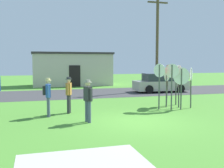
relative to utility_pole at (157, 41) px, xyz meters
name	(u,v)px	position (x,y,z in m)	size (l,w,h in m)	color
ground_plane	(138,122)	(-5.97, -10.67, -4.18)	(80.00, 80.00, 0.00)	#47842D
street_asphalt	(88,93)	(-5.97, -0.23, -4.17)	(60.00, 6.40, 0.01)	#38383A
concrete_path	(84,165)	(-8.93, -14.63, -4.17)	(3.20, 2.40, 0.01)	#ADAAA3
building_background	(72,69)	(-6.22, 7.15, -2.46)	(8.10, 3.74, 3.41)	beige
utility_pole	(157,41)	(0.00, 0.00, 0.00)	(1.80, 0.24, 7.99)	brown
parked_car_on_street	(160,83)	(-0.18, -0.97, -3.49)	(4.38, 2.17, 1.51)	#B7B2A3
stop_sign_leaning_right	(181,81)	(-2.78, -8.65, -2.68)	(0.87, 0.18, 2.18)	#474C4C
stop_sign_center_cluster	(167,78)	(-2.90, -7.35, -2.60)	(0.17, 0.79, 2.30)	#474C4C
stop_sign_rear_left	(179,78)	(-2.59, -8.04, -2.60)	(0.74, 0.46, 2.29)	#474C4C
stop_sign_tallest	(159,79)	(-3.84, -8.27, -2.58)	(0.37, 0.60, 2.37)	#474C4C
stop_sign_low_front	(167,79)	(-3.14, -7.75, -2.65)	(0.10, 0.82, 2.22)	#474C4C
stop_sign_nearest	(176,78)	(-2.30, -7.26, -2.61)	(0.33, 0.67, 2.30)	#474C4C
stop_sign_rear_right	(172,79)	(-3.27, -8.55, -2.57)	(0.58, 0.44, 2.36)	#474C4C
stop_sign_far_back	(191,81)	(-2.03, -8.35, -2.71)	(0.49, 0.54, 2.16)	#474C4C
person_in_blue	(69,93)	(-8.46, -7.99, -3.19)	(0.33, 0.54, 1.74)	#2D2D33
person_holding_notes	(88,98)	(-7.95, -10.17, -3.19)	(0.32, 0.55, 1.74)	#4C5670
person_with_sunhat	(48,94)	(-9.46, -8.56, -3.17)	(0.40, 0.57, 1.74)	#4C5670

